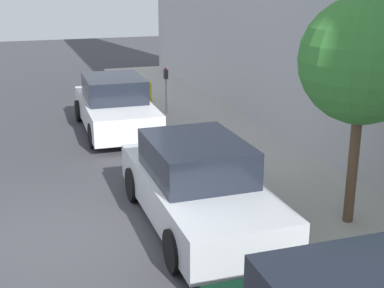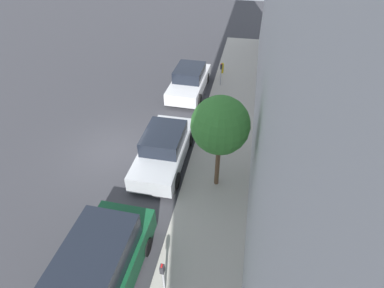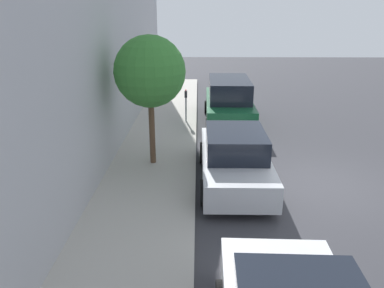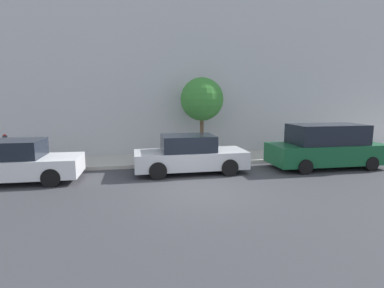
% 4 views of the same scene
% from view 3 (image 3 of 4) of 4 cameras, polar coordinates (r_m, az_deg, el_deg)
% --- Properties ---
extents(ground_plane, '(60.00, 60.00, 0.00)m').
position_cam_3_polar(ground_plane, '(11.19, 18.87, -5.88)').
color(ground_plane, '#38383D').
extents(sidewalk, '(2.64, 32.00, 0.15)m').
position_cam_3_polar(sidewalk, '(10.70, -6.56, -5.63)').
color(sidewalk, '#B2ADA3').
rests_on(sidewalk, ground_plane).
extents(parked_minivan_nearest, '(2.02, 4.93, 1.90)m').
position_cam_3_polar(parked_minivan_nearest, '(16.22, 5.63, 6.44)').
color(parked_minivan_nearest, '#14512D').
rests_on(parked_minivan_nearest, ground_plane).
extents(parked_sedan_second, '(1.92, 4.51, 1.54)m').
position_cam_3_polar(parked_sedan_second, '(10.56, 6.50, -2.15)').
color(parked_sedan_second, '#B7BABF').
rests_on(parked_sedan_second, ground_plane).
extents(parking_meter_near, '(0.11, 0.15, 1.37)m').
position_cam_3_polar(parking_meter_near, '(15.81, -0.94, 6.43)').
color(parking_meter_near, '#ADADB2').
rests_on(parking_meter_near, sidewalk).
extents(street_tree, '(2.07, 2.07, 3.86)m').
position_cam_3_polar(street_tree, '(11.02, -6.44, 10.85)').
color(street_tree, brown).
rests_on(street_tree, sidewalk).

